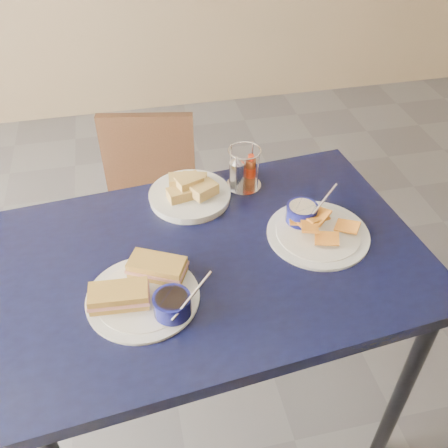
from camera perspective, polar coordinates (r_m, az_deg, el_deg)
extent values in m
plane|color=#535358|center=(1.89, 8.08, -23.29)|extent=(6.00, 6.00, 0.00)
cube|color=black|center=(1.35, -0.88, -4.14)|extent=(1.18, 0.85, 0.04)
cylinder|color=black|center=(1.62, 19.47, -18.06)|extent=(0.04, 0.04, 0.71)
cylinder|color=black|center=(1.84, -17.75, -8.06)|extent=(0.04, 0.04, 0.71)
cylinder|color=black|center=(1.94, 11.56, -3.63)|extent=(0.04, 0.04, 0.71)
cube|color=black|center=(2.03, -8.40, 0.11)|extent=(0.43, 0.41, 0.03)
cylinder|color=black|center=(2.07, -11.56, -7.05)|extent=(0.03, 0.03, 0.36)
cylinder|color=black|center=(2.07, -3.39, -5.88)|extent=(0.03, 0.03, 0.36)
cylinder|color=black|center=(2.27, -12.00, -1.91)|extent=(0.03, 0.03, 0.36)
cylinder|color=black|center=(2.27, -4.59, -0.85)|extent=(0.03, 0.03, 0.36)
cube|color=black|center=(2.03, -9.43, 7.41)|extent=(0.37, 0.10, 0.38)
cylinder|color=white|center=(1.25, -9.24, -8.27)|extent=(0.28, 0.28, 0.01)
cylinder|color=white|center=(1.24, -9.27, -8.11)|extent=(0.23, 0.23, 0.00)
cube|color=#B38B40|center=(1.22, -11.92, -8.07)|extent=(0.14, 0.08, 0.04)
cube|color=tan|center=(1.23, -11.89, -8.21)|extent=(0.15, 0.09, 0.01)
cube|color=#B38B40|center=(1.27, -7.64, -4.94)|extent=(0.16, 0.13, 0.04)
cube|color=tan|center=(1.28, -7.62, -5.08)|extent=(0.16, 0.13, 0.01)
cylinder|color=#0B0C3D|center=(1.18, -5.95, -9.15)|extent=(0.09, 0.09, 0.05)
cylinder|color=black|center=(1.17, -6.00, -8.64)|extent=(0.08, 0.08, 0.01)
cylinder|color=silver|center=(1.14, -3.70, -8.17)|extent=(0.11, 0.07, 0.08)
cylinder|color=white|center=(1.42, 10.68, -1.11)|extent=(0.29, 0.29, 0.01)
cylinder|color=white|center=(1.42, 10.71, -0.94)|extent=(0.23, 0.23, 0.00)
cube|color=orange|center=(1.44, 13.85, -0.56)|extent=(0.08, 0.08, 0.03)
cube|color=orange|center=(1.45, 8.43, 0.86)|extent=(0.06, 0.08, 0.02)
cube|color=orange|center=(1.38, 11.64, -1.83)|extent=(0.08, 0.06, 0.02)
cube|color=orange|center=(1.42, 8.75, 0.37)|extent=(0.07, 0.06, 0.01)
cube|color=orange|center=(1.41, 9.10, 0.25)|extent=(0.06, 0.07, 0.01)
cube|color=orange|center=(1.42, 10.76, 0.46)|extent=(0.08, 0.07, 0.03)
cube|color=orange|center=(1.41, 10.49, 0.57)|extent=(0.08, 0.06, 0.02)
cube|color=orange|center=(1.37, 9.74, -0.49)|extent=(0.06, 0.08, 0.02)
cylinder|color=#0B0C3D|center=(1.43, 8.88, 1.24)|extent=(0.09, 0.09, 0.05)
cylinder|color=beige|center=(1.42, 8.95, 1.73)|extent=(0.08, 0.08, 0.01)
cylinder|color=silver|center=(1.41, 11.06, 2.32)|extent=(0.11, 0.07, 0.08)
cylinder|color=white|center=(1.52, -3.92, 3.13)|extent=(0.24, 0.24, 0.02)
cylinder|color=white|center=(1.51, -3.94, 3.45)|extent=(0.20, 0.20, 0.00)
cube|color=tan|center=(1.48, -4.99, 3.41)|extent=(0.08, 0.06, 0.03)
cube|color=tan|center=(1.53, -3.42, 4.96)|extent=(0.09, 0.07, 0.03)
cube|color=tan|center=(1.48, -2.27, 3.92)|extent=(0.09, 0.08, 0.03)
cube|color=tan|center=(1.51, -4.88, 4.91)|extent=(0.08, 0.06, 0.03)
cube|color=tan|center=(1.49, -4.02, 4.76)|extent=(0.09, 0.07, 0.03)
cylinder|color=silver|center=(1.58, 2.25, 4.46)|extent=(0.11, 0.11, 0.01)
cylinder|color=silver|center=(1.57, 3.22, 7.33)|extent=(0.01, 0.00, 0.13)
cylinder|color=silver|center=(1.56, 0.79, 7.04)|extent=(0.01, 0.00, 0.13)
cylinder|color=silver|center=(1.50, 1.37, 5.63)|extent=(0.01, 0.01, 0.13)
cylinder|color=silver|center=(1.52, 3.88, 5.94)|extent=(0.01, 0.01, 0.13)
torus|color=silver|center=(1.50, 2.38, 8.39)|extent=(0.10, 0.10, 0.00)
cylinder|color=silver|center=(1.54, 1.50, 5.72)|extent=(0.05, 0.05, 0.08)
cone|color=silver|center=(1.51, 1.54, 7.37)|extent=(0.04, 0.04, 0.02)
cylinder|color=brown|center=(1.56, 3.04, 6.01)|extent=(0.03, 0.03, 0.08)
cylinder|color=#A62309|center=(1.56, 3.04, 6.01)|extent=(0.03, 0.03, 0.03)
cylinder|color=#A62309|center=(1.53, 3.11, 7.60)|extent=(0.02, 0.02, 0.02)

